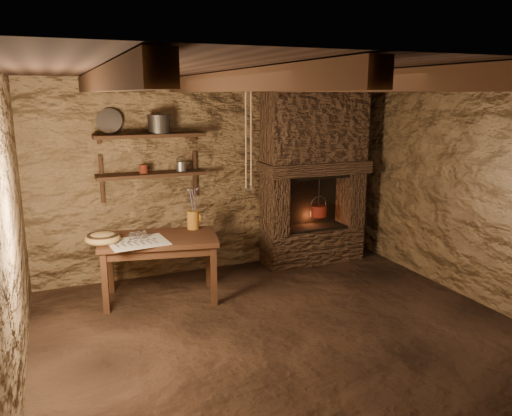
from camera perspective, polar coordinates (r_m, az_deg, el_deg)
name	(u,v)px	position (r m, az deg, el deg)	size (l,w,h in m)	color
floor	(285,332)	(4.89, 3.32, -14.01)	(4.50, 4.50, 0.00)	black
back_wall	(217,176)	(6.30, -4.46, 3.63)	(4.50, 0.04, 2.40)	#4C3924
front_wall	(450,288)	(2.89, 21.27, -8.50)	(4.50, 0.04, 2.40)	#4C3924
left_wall	(9,236)	(4.06, -26.43, -2.91)	(0.04, 4.00, 2.40)	#4C3924
right_wall	(477,191)	(5.81, 23.93, 1.75)	(0.04, 4.00, 2.40)	#4C3924
ceiling	(289,71)	(4.37, 3.74, 15.35)	(4.50, 4.00, 0.04)	black
beam_far_left	(105,80)	(3.94, -16.89, 13.79)	(0.14, 3.95, 0.16)	black
beam_mid_left	(233,82)	(4.17, -2.66, 14.24)	(0.14, 3.95, 0.16)	black
beam_mid_right	(339,83)	(4.60, 9.49, 13.95)	(0.14, 3.95, 0.16)	black
beam_far_right	(429,83)	(5.20, 19.17, 13.30)	(0.14, 3.95, 0.16)	black
shelf_lower	(152,174)	(5.93, -11.84, 3.78)	(1.25, 0.30, 0.04)	black
shelf_upper	(150,135)	(5.87, -12.05, 8.12)	(1.25, 0.30, 0.04)	black
hearth	(314,171)	(6.58, 6.60, 4.21)	(1.43, 0.51, 2.30)	#36261B
work_table	(160,265)	(5.59, -10.90, -6.47)	(1.35, 0.94, 0.71)	#392013
linen_cloth	(138,242)	(5.32, -13.31, -3.83)	(0.58, 0.47, 0.01)	silver
pewter_cutlery_row	(139,242)	(5.30, -13.28, -3.78)	(0.49, 0.19, 0.01)	gray
drinking_glasses	(138,235)	(5.42, -13.33, -3.07)	(0.19, 0.06, 0.07)	silver
stoneware_jug	(193,211)	(5.70, -7.20, -0.35)	(0.16, 0.16, 0.48)	#9B631E
wooden_bowl	(103,239)	(5.41, -17.11, -3.37)	(0.36, 0.36, 0.13)	#A58547
iron_stockpot	(159,125)	(5.89, -11.02, 9.30)	(0.26, 0.26, 0.19)	#2F2C2A
tin_pan	(109,121)	(5.90, -16.41, 9.50)	(0.29, 0.29, 0.04)	gray
small_kettle	(181,166)	(5.99, -8.55, 4.74)	(0.16, 0.12, 0.17)	gray
rusty_tin	(144,169)	(5.90, -12.73, 4.38)	(0.10, 0.10, 0.10)	#571D11
red_pot	(318,210)	(6.67, 7.15, -0.26)	(0.25, 0.25, 0.54)	maroon
hanging_ropes	(248,134)	(5.36, -0.87, 8.49)	(0.08, 0.08, 1.20)	tan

